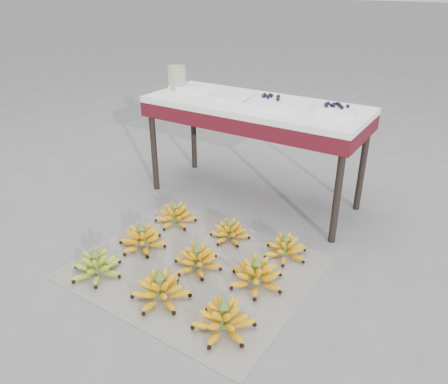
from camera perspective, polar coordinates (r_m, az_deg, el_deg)
The scene contains 17 objects.
ground at distance 2.45m, azimuth -4.87°, elevation -10.28°, with size 60.00×60.00×0.00m, color slate.
newspaper_mat at distance 2.47m, azimuth -3.84°, elevation -9.73°, with size 1.25×1.05×0.01m, color beige.
bunch_front_left at distance 2.47m, azimuth -16.32°, elevation -9.25°, with size 0.33×0.33×0.17m.
bunch_front_center at distance 2.23m, azimuth -8.27°, elevation -12.52°, with size 0.37×0.37×0.18m.
bunch_front_right at distance 2.05m, azimuth -0.04°, elevation -16.31°, with size 0.34×0.34×0.18m.
bunch_mid_left at distance 2.64m, azimuth -10.65°, elevation -6.05°, with size 0.29×0.29×0.17m.
bunch_mid_center at distance 2.43m, azimuth -3.45°, elevation -8.81°, with size 0.28×0.28×0.16m.
bunch_mid_right at distance 2.31m, azimuth 4.27°, elevation -10.78°, with size 0.36×0.36×0.18m.
bunch_back_left at distance 2.86m, azimuth -6.36°, elevation -3.06°, with size 0.35×0.35×0.16m.
bunch_back_center at distance 2.68m, azimuth 0.78°, elevation -5.20°, with size 0.28×0.28×0.15m.
bunch_back_right at distance 2.55m, azimuth 8.05°, elevation -7.30°, with size 0.33×0.33×0.15m.
vendor_table at distance 2.97m, azimuth 4.02°, elevation 10.14°, with size 1.49×0.59×0.71m.
tray_far_left at distance 3.28m, azimuth -4.90°, elevation 13.48°, with size 0.24×0.19×0.04m.
tray_left at distance 3.04m, azimuth 1.43°, elevation 12.57°, with size 0.27×0.21×0.04m.
tray_right at distance 2.85m, azimuth 6.36°, elevation 11.57°, with size 0.29×0.23×0.07m.
tray_far_right at distance 2.76m, azimuth 14.39°, elevation 10.38°, with size 0.27×0.22×0.06m.
glass_jar at distance 3.28m, azimuth -6.16°, elevation 14.61°, with size 0.13×0.13×0.17m, color beige.
Camera 1 is at (1.22, -1.54, 1.46)m, focal length 35.00 mm.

